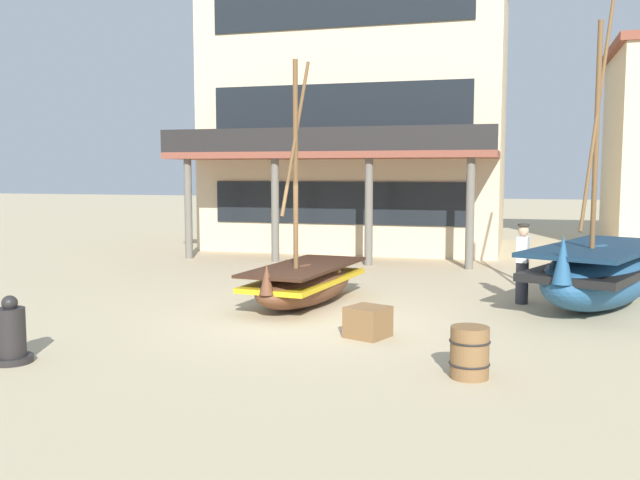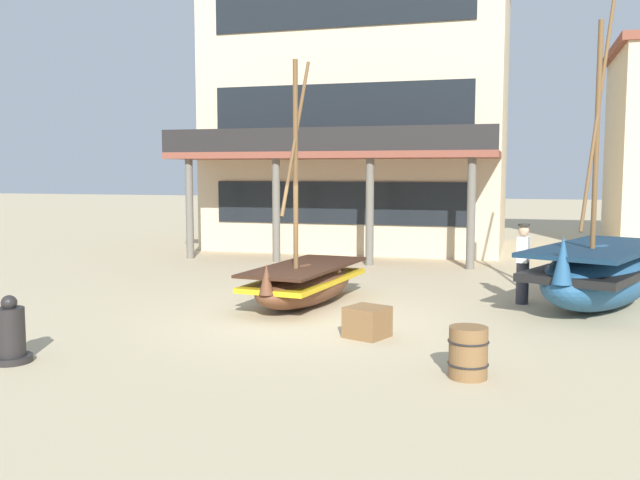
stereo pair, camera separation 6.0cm
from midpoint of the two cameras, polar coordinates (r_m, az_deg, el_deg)
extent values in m
plane|color=tan|center=(13.18, -1.09, -6.48)|extent=(120.00, 120.00, 0.00)
ellipsoid|color=brown|center=(14.53, -1.10, -3.69)|extent=(1.82, 3.80, 0.82)
cube|color=gold|center=(14.51, -1.11, -3.29)|extent=(1.82, 3.66, 0.10)
cube|color=#351E13|center=(14.47, -1.11, -2.21)|extent=(1.85, 3.74, 0.06)
cone|color=brown|center=(12.90, -4.29, -3.23)|extent=(0.31, 0.31, 0.58)
cylinder|color=brown|center=(13.92, -1.89, 5.65)|extent=(0.10, 0.10, 4.39)
cylinder|color=brown|center=(13.93, -1.90, 8.45)|extent=(0.22, 1.34, 3.12)
cube|color=brown|center=(14.73, -0.67, -2.42)|extent=(1.35, 0.31, 0.06)
ellipsoid|color=#23517A|center=(15.31, 22.12, -2.79)|extent=(3.45, 5.00, 1.27)
cube|color=black|center=(15.29, 22.14, -2.20)|extent=(3.40, 4.83, 0.15)
cube|color=#132C43|center=(15.24, 22.20, -0.61)|extent=(3.46, 4.93, 0.09)
cone|color=#23517A|center=(13.12, 19.43, -1.52)|extent=(0.47, 0.47, 0.89)
cylinder|color=brown|center=(14.61, 21.85, 7.21)|extent=(0.10, 0.10, 4.76)
cylinder|color=brown|center=(14.64, 21.94, 9.66)|extent=(0.66, 1.46, 4.54)
cube|color=brown|center=(15.58, 22.54, -1.01)|extent=(1.66, 0.80, 0.06)
cylinder|color=#33333D|center=(15.18, 16.38, -3.41)|extent=(0.26, 0.26, 0.88)
cube|color=silver|center=(15.08, 16.45, -0.75)|extent=(0.27, 0.39, 0.54)
sphere|color=tan|center=(15.05, 16.49, 0.73)|extent=(0.22, 0.22, 0.22)
cylinder|color=#2D2823|center=(15.04, 16.51, 1.19)|extent=(0.24, 0.24, 0.05)
cylinder|color=black|center=(11.20, -23.84, -8.91)|extent=(0.59, 0.59, 0.10)
cylinder|color=black|center=(11.11, -23.93, -6.90)|extent=(0.41, 0.41, 0.71)
sphere|color=black|center=(11.03, -24.02, -4.74)|extent=(0.23, 0.23, 0.23)
cylinder|color=brown|center=(9.66, 12.24, -9.01)|extent=(0.52, 0.52, 0.70)
torus|color=black|center=(9.62, 12.26, -8.12)|extent=(0.56, 0.56, 0.03)
torus|color=black|center=(9.70, 12.22, -9.89)|extent=(0.56, 0.56, 0.03)
cube|color=brown|center=(11.74, 4.05, -6.72)|extent=(0.80, 0.80, 0.52)
cube|color=beige|center=(26.14, 3.60, 9.97)|extent=(10.22, 6.75, 9.47)
cube|color=black|center=(22.78, 1.67, 3.06)|extent=(8.59, 0.06, 1.39)
cube|color=black|center=(22.86, 1.69, 11.00)|extent=(8.59, 0.06, 1.39)
cube|color=black|center=(23.36, 1.71, 18.73)|extent=(8.59, 0.06, 1.39)
cube|color=brown|center=(21.62, 0.88, 6.95)|extent=(10.22, 2.43, 0.20)
cylinder|color=#666056|center=(22.43, -10.58, 2.52)|extent=(0.24, 0.24, 3.16)
cylinder|color=#666056|center=(21.28, -3.54, 2.44)|extent=(0.24, 0.24, 3.16)
cylinder|color=#666056|center=(20.47, 4.19, 2.31)|extent=(0.24, 0.24, 3.16)
cylinder|color=#666056|center=(20.07, 12.37, 2.13)|extent=(0.24, 0.24, 3.16)
cube|color=black|center=(20.51, 0.01, 8.28)|extent=(10.22, 0.08, 0.70)
camera|label=1|loc=(0.03, -89.88, 0.01)|focal=39.00mm
camera|label=2|loc=(0.03, 90.12, -0.01)|focal=39.00mm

